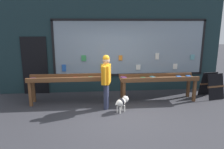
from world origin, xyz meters
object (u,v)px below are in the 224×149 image
(display_table_left, at_px, (69,81))
(sandwich_board_sign, at_px, (212,85))
(person_browsing, at_px, (106,78))
(display_table_right, at_px, (158,80))
(small_dog, at_px, (122,102))

(display_table_left, relative_size, sandwich_board_sign, 2.96)
(display_table_left, bearing_deg, person_browsing, -26.71)
(display_table_right, distance_m, person_browsing, 1.89)
(person_browsing, bearing_deg, sandwich_board_sign, -66.26)
(display_table_left, distance_m, sandwich_board_sign, 4.95)
(display_table_left, bearing_deg, display_table_right, 0.05)
(person_browsing, bearing_deg, display_table_left, 76.25)
(small_dog, bearing_deg, person_browsing, 101.08)
(display_table_right, height_order, person_browsing, person_browsing)
(display_table_left, height_order, person_browsing, person_browsing)
(display_table_right, relative_size, small_dog, 5.70)
(display_table_left, height_order, display_table_right, display_table_left)
(display_table_left, distance_m, small_dog, 1.91)
(display_table_left, distance_m, display_table_right, 2.96)
(display_table_right, xyz_separation_m, small_dog, (-1.34, -0.91, -0.39))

